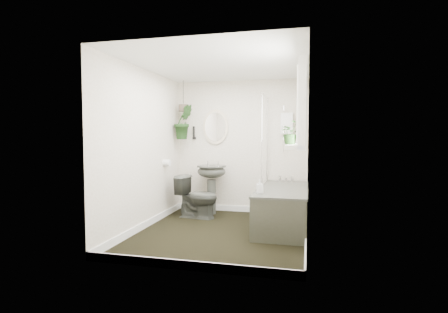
# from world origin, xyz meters

# --- Properties ---
(floor) EXTENTS (2.30, 2.80, 0.02)m
(floor) POSITION_xyz_m (0.00, 0.00, -0.01)
(floor) COLOR black
(floor) RESTS_ON ground
(ceiling) EXTENTS (2.30, 2.80, 0.02)m
(ceiling) POSITION_xyz_m (0.00, 0.00, 2.31)
(ceiling) COLOR white
(ceiling) RESTS_ON ground
(wall_back) EXTENTS (2.30, 0.02, 2.30)m
(wall_back) POSITION_xyz_m (0.00, 1.41, 1.15)
(wall_back) COLOR white
(wall_back) RESTS_ON ground
(wall_front) EXTENTS (2.30, 0.02, 2.30)m
(wall_front) POSITION_xyz_m (0.00, -1.41, 1.15)
(wall_front) COLOR white
(wall_front) RESTS_ON ground
(wall_left) EXTENTS (0.02, 2.80, 2.30)m
(wall_left) POSITION_xyz_m (-1.16, 0.00, 1.15)
(wall_left) COLOR white
(wall_left) RESTS_ON ground
(wall_right) EXTENTS (0.02, 2.80, 2.30)m
(wall_right) POSITION_xyz_m (1.16, 0.00, 1.15)
(wall_right) COLOR white
(wall_right) RESTS_ON ground
(skirting) EXTENTS (2.30, 2.80, 0.10)m
(skirting) POSITION_xyz_m (0.00, 0.00, 0.05)
(skirting) COLOR white
(skirting) RESTS_ON floor
(bathtub) EXTENTS (0.72, 1.72, 0.58)m
(bathtub) POSITION_xyz_m (0.80, 0.50, 0.29)
(bathtub) COLOR #393B35
(bathtub) RESTS_ON floor
(bath_screen) EXTENTS (0.04, 0.72, 1.40)m
(bath_screen) POSITION_xyz_m (0.47, 0.99, 1.28)
(bath_screen) COLOR silver
(bath_screen) RESTS_ON bathtub
(shower_box) EXTENTS (0.20, 0.10, 0.35)m
(shower_box) POSITION_xyz_m (0.80, 1.34, 1.55)
(shower_box) COLOR white
(shower_box) RESTS_ON wall_back
(oval_mirror) EXTENTS (0.46, 0.03, 0.62)m
(oval_mirror) POSITION_xyz_m (-0.45, 1.37, 1.50)
(oval_mirror) COLOR beige
(oval_mirror) RESTS_ON wall_back
(wall_sconce) EXTENTS (0.04, 0.04, 0.22)m
(wall_sconce) POSITION_xyz_m (-0.85, 1.36, 1.40)
(wall_sconce) COLOR black
(wall_sconce) RESTS_ON wall_back
(toilet_roll_holder) EXTENTS (0.11, 0.11, 0.11)m
(toilet_roll_holder) POSITION_xyz_m (-1.10, 0.70, 0.90)
(toilet_roll_holder) COLOR white
(toilet_roll_holder) RESTS_ON wall_left
(window_recess) EXTENTS (0.08, 1.00, 0.90)m
(window_recess) POSITION_xyz_m (1.09, -0.70, 1.65)
(window_recess) COLOR white
(window_recess) RESTS_ON wall_right
(window_sill) EXTENTS (0.18, 1.00, 0.04)m
(window_sill) POSITION_xyz_m (1.02, -0.70, 1.23)
(window_sill) COLOR white
(window_sill) RESTS_ON wall_right
(window_blinds) EXTENTS (0.01, 0.86, 0.76)m
(window_blinds) POSITION_xyz_m (1.04, -0.70, 1.65)
(window_blinds) COLOR white
(window_blinds) RESTS_ON wall_right
(toilet) EXTENTS (0.72, 0.47, 0.69)m
(toilet) POSITION_xyz_m (-0.60, 0.78, 0.35)
(toilet) COLOR #393B35
(toilet) RESTS_ON floor
(pedestal_sink) EXTENTS (0.54, 0.48, 0.84)m
(pedestal_sink) POSITION_xyz_m (-0.45, 1.10, 0.42)
(pedestal_sink) COLOR #393B35
(pedestal_sink) RESTS_ON floor
(sill_plant) EXTENTS (0.29, 0.27, 0.25)m
(sill_plant) POSITION_xyz_m (0.97, -0.83, 1.38)
(sill_plant) COLOR black
(sill_plant) RESTS_ON window_sill
(hanging_plant) EXTENTS (0.43, 0.42, 0.60)m
(hanging_plant) POSITION_xyz_m (-0.97, 1.15, 1.58)
(hanging_plant) COLOR black
(hanging_plant) RESTS_ON ceiling
(soap_bottle) EXTENTS (0.10, 0.10, 0.18)m
(soap_bottle) POSITION_xyz_m (0.53, -0.02, 0.67)
(soap_bottle) COLOR black
(soap_bottle) RESTS_ON bathtub
(hanging_pot) EXTENTS (0.16, 0.16, 0.12)m
(hanging_pot) POSITION_xyz_m (-0.97, 1.15, 1.82)
(hanging_pot) COLOR brown
(hanging_pot) RESTS_ON ceiling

